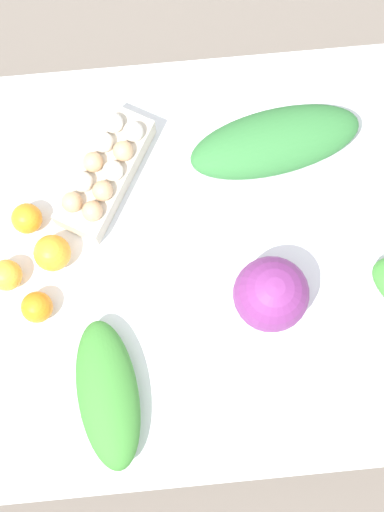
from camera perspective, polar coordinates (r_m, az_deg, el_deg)
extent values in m
plane|color=#70665B|center=(2.19, 0.00, -4.46)|extent=(8.00, 8.00, 0.00)
cube|color=silver|center=(1.50, 0.00, -0.31)|extent=(1.48, 0.90, 0.03)
sphere|color=#7A2D75|center=(1.40, 6.34, -3.07)|extent=(0.15, 0.15, 0.15)
cube|color=beige|center=(1.52, -6.95, 6.57)|extent=(0.23, 0.29, 0.06)
sphere|color=tan|center=(1.45, -7.98, 3.57)|extent=(0.04, 0.04, 0.04)
sphere|color=tan|center=(1.46, -7.16, 5.19)|extent=(0.04, 0.04, 0.04)
sphere|color=white|center=(1.47, -6.34, 6.79)|extent=(0.04, 0.04, 0.04)
sphere|color=tan|center=(1.49, -5.53, 8.36)|extent=(0.04, 0.04, 0.04)
sphere|color=white|center=(1.50, -4.73, 9.89)|extent=(0.04, 0.04, 0.04)
sphere|color=tan|center=(1.46, -9.58, 4.27)|extent=(0.04, 0.04, 0.04)
sphere|color=white|center=(1.47, -8.75, 5.88)|extent=(0.04, 0.04, 0.04)
sphere|color=tan|center=(1.49, -7.93, 7.46)|extent=(0.04, 0.04, 0.04)
sphere|color=white|center=(1.50, -7.12, 9.01)|extent=(0.04, 0.04, 0.04)
sphere|color=white|center=(1.51, -6.32, 10.53)|extent=(0.04, 0.04, 0.04)
ellipsoid|color=#337538|center=(1.53, 6.66, 9.06)|extent=(0.39, 0.20, 0.09)
ellipsoid|color=#3D8433|center=(1.42, -6.74, -10.92)|extent=(0.15, 0.30, 0.08)
sphere|color=#F9A833|center=(1.49, -14.64, -1.49)|extent=(0.06, 0.06, 0.06)
sphere|color=orange|center=(1.51, -13.08, 2.94)|extent=(0.06, 0.06, 0.06)
sphere|color=orange|center=(1.48, -11.12, 0.24)|extent=(0.08, 0.08, 0.08)
sphere|color=orange|center=(1.47, -12.30, -4.02)|extent=(0.06, 0.06, 0.06)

